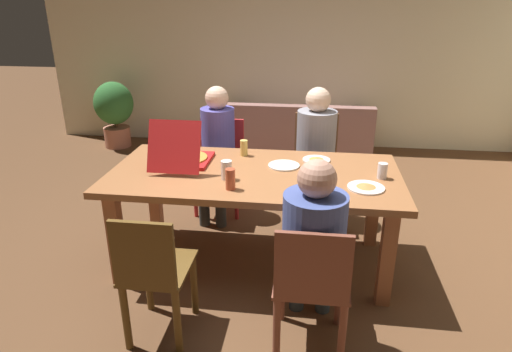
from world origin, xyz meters
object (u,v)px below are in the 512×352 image
drinking_glass_1 (244,148)px  plate_2 (284,165)px  chair_3 (154,275)px  potted_plant (114,109)px  person_1 (314,237)px  pizza_box_0 (184,157)px  drinking_glass_3 (227,170)px  drinking_glass_0 (230,179)px  person_2 (217,142)px  plate_3 (312,190)px  person_0 (316,145)px  plate_0 (366,187)px  chair_2 (221,159)px  couch (296,136)px  drinking_glass_2 (382,171)px  chair_0 (315,164)px  plate_1 (316,159)px  chair_1 (311,285)px  dining_table (254,184)px

drinking_glass_1 → plate_2: bearing=-31.2°
chair_3 → potted_plant: size_ratio=0.96×
person_1 → drinking_glass_1: bearing=116.8°
pizza_box_0 → drinking_glass_3: bearing=-34.6°
person_1 → drinking_glass_0: 0.75m
person_2 → drinking_glass_1: (0.34, -0.48, 0.12)m
plate_3 → person_0: bearing=89.1°
plate_0 → pizza_box_0: bearing=167.1°
chair_2 → couch: (0.68, 1.64, -0.23)m
person_1 → plate_0: 0.70m
drinking_glass_2 → drinking_glass_3: 1.12m
chair_0 → potted_plant: size_ratio=1.06×
pizza_box_0 → drinking_glass_1: pizza_box_0 is taller
drinking_glass_2 → potted_plant: bearing=140.2°
chair_0 → person_1: bearing=-90.0°
person_2 → chair_0: bearing=8.5°
pizza_box_0 → plate_2: bearing=3.2°
pizza_box_0 → plate_2: (0.78, 0.04, -0.05)m
drinking_glass_0 → drinking_glass_1: drinking_glass_0 is taller
person_2 → drinking_glass_0: (0.35, -1.17, 0.12)m
drinking_glass_0 → person_1: bearing=-39.2°
plate_0 → drinking_glass_0: 0.93m
chair_3 → plate_1: 1.60m
person_2 → drinking_glass_2: bearing=-31.0°
drinking_glass_2 → couch: 2.78m
drinking_glass_1 → drinking_glass_2: drinking_glass_1 is taller
person_2 → drinking_glass_3: (0.29, -1.00, 0.12)m
chair_1 → plate_2: chair_1 is taller
plate_0 → plate_3: same height
plate_0 → drinking_glass_0: drinking_glass_0 is taller
plate_2 → person_0: bearing=70.3°
chair_3 → plate_1: chair_3 is taller
pizza_box_0 → plate_1: pizza_box_0 is taller
person_2 → chair_3: person_2 is taller
plate_1 → drinking_glass_2: size_ratio=1.92×
person_0 → chair_2: size_ratio=1.42×
couch → plate_0: bearing=-78.2°
plate_3 → drinking_glass_3: 0.63m
plate_3 → couch: 2.98m
person_0 → person_2: bearing=179.8°
dining_table → plate_0: (0.80, -0.21, 0.11)m
chair_1 → chair_2: chair_2 is taller
dining_table → pizza_box_0: 0.60m
chair_1 → potted_plant: size_ratio=0.95×
person_0 → couch: 1.87m
chair_2 → chair_3: (0.00, -1.93, -0.04)m
pizza_box_0 → plate_2: 0.79m
chair_1 → chair_3: 0.93m
chair_0 → plate_3: size_ratio=4.39×
person_0 → chair_3: 2.02m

